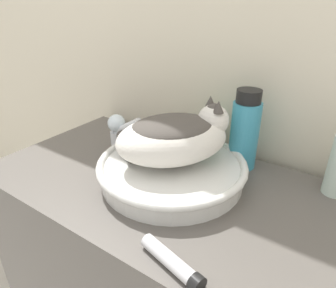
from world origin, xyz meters
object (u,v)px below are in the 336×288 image
at_px(cream_tube, 172,262).
at_px(spray_bottle_trigger, 212,134).
at_px(cat, 174,135).
at_px(mouthwash_bottle, 245,131).
at_px(faucet, 119,131).

bearing_deg(cream_tube, spray_bottle_trigger, 107.81).
height_order(cat, spray_bottle_trigger, cat).
bearing_deg(mouthwash_bottle, faucet, -158.27).
bearing_deg(spray_bottle_trigger, cream_tube, -72.19).
height_order(faucet, mouthwash_bottle, mouthwash_bottle).
xyz_separation_m(cat, faucet, (-0.22, 0.03, -0.05)).
bearing_deg(cat, spray_bottle_trigger, 28.33).
distance_m(faucet, spray_bottle_trigger, 0.28).
height_order(cat, cream_tube, cat).
bearing_deg(spray_bottle_trigger, mouthwash_bottle, -0.00).
xyz_separation_m(faucet, spray_bottle_trigger, (0.24, 0.14, 0.00)).
height_order(faucet, spray_bottle_trigger, spray_bottle_trigger).
xyz_separation_m(spray_bottle_trigger, cream_tube, (0.13, -0.42, -0.06)).
height_order(spray_bottle_trigger, cream_tube, spray_bottle_trigger).
relative_size(faucet, cream_tube, 0.96).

